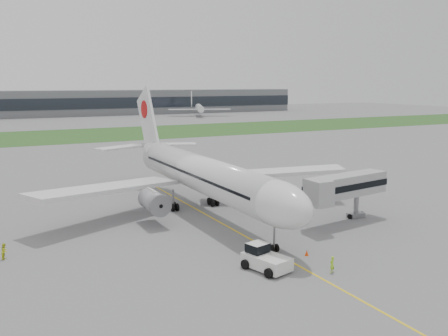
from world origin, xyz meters
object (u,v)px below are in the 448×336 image
pushback_tug (264,258)px  ground_crew_near (332,264)px  airliner (199,172)px  jet_bridge (342,187)px

pushback_tug → ground_crew_near: pushback_tug is taller
airliner → ground_crew_near: (1.86, -27.38, -4.84)m
jet_bridge → airliner: bearing=126.3°
ground_crew_near → jet_bridge: bearing=-150.9°
pushback_tug → ground_crew_near: 6.61m
pushback_tug → jet_bridge: 20.43m
jet_bridge → ground_crew_near: size_ratio=8.50×
pushback_tug → jet_bridge: bearing=12.8°
airliner → pushback_tug: (-3.52, -23.56, -4.54)m
airliner → pushback_tug: airliner is taller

